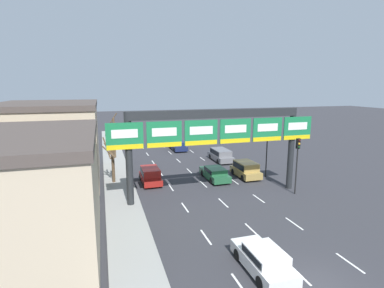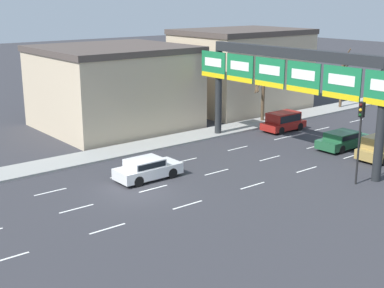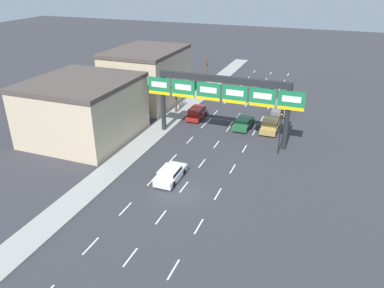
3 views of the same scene
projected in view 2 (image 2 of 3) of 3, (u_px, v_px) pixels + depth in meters
The scene contains 13 objects.
ground_plane at pixel (139, 192), 31.09m from camera, with size 220.00×220.00×0.00m, color #333338.
sidewalk_left at pixel (76, 160), 37.09m from camera, with size 2.80×110.00×0.15m.
lane_dashes at pixel (294, 152), 39.22m from camera, with size 6.72×67.00×0.01m.
sign_gantry at pixel (288, 75), 37.11m from camera, with size 18.18×0.70×7.62m.
building_near at pixel (114, 87), 46.20m from camera, with size 11.22×12.08×7.01m.
building_far at pixel (241, 69), 53.95m from camera, with size 9.26×12.37×7.96m.
suv_gold at pixel (383, 146), 37.24m from camera, with size 1.97×3.94×1.68m.
suv_red at pixel (283, 120), 45.33m from camera, with size 1.82×3.91×1.60m.
car_green at pixel (343, 139), 40.00m from camera, with size 1.87×4.64×1.30m.
car_white at pixel (147, 168), 33.17m from camera, with size 1.83×4.20×1.35m.
traffic_light_near_gantry at pixel (360, 127), 31.53m from camera, with size 0.30×0.35×5.07m.
tree_bare_closest at pixel (262, 92), 48.15m from camera, with size 1.23×1.55×4.83m.
tree_bare_second at pixel (342, 78), 54.08m from camera, with size 1.69×1.30×5.94m.
Camera 2 is at (24.76, -15.85, 10.93)m, focal length 50.00 mm.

